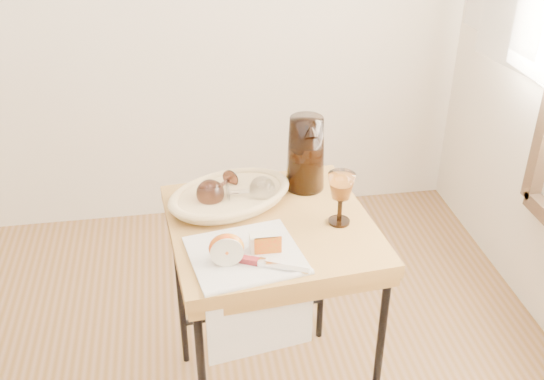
{
  "coord_description": "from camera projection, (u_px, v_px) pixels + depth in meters",
  "views": [
    {
      "loc": [
        0.43,
        -1.03,
        1.76
      ],
      "look_at": [
        0.68,
        0.49,
        0.86
      ],
      "focal_mm": 42.05,
      "sensor_mm": 36.0,
      "label": 1
    }
  ],
  "objects": [
    {
      "name": "side_table",
      "position": [
        271.0,
        318.0,
        2.05
      ],
      "size": [
        0.63,
        0.63,
        0.74
      ],
      "primitive_type": null,
      "rotation": [
        0.0,
        0.0,
        0.09
      ],
      "color": "brown",
      "rests_on": "floor"
    },
    {
      "name": "apple_half",
      "position": [
        226.0,
        248.0,
        1.66
      ],
      "size": [
        0.1,
        0.05,
        0.09
      ],
      "primitive_type": "ellipsoid",
      "rotation": [
        0.0,
        0.0,
        -0.04
      ],
      "color": "red",
      "rests_on": "tea_towel"
    },
    {
      "name": "table_knife",
      "position": [
        265.0,
        263.0,
        1.66
      ],
      "size": [
        0.21,
        0.11,
        0.02
      ],
      "primitive_type": null,
      "rotation": [
        0.0,
        0.0,
        -0.44
      ],
      "color": "silver",
      "rests_on": "tea_towel"
    },
    {
      "name": "goblet_lying_a",
      "position": [
        219.0,
        187.0,
        1.93
      ],
      "size": [
        0.15,
        0.16,
        0.09
      ],
      "primitive_type": null,
      "rotation": [
        0.0,
        0.0,
        4.0
      ],
      "color": "#4F2E22",
      "rests_on": "bread_basket"
    },
    {
      "name": "goblet_lying_b",
      "position": [
        248.0,
        191.0,
        1.91
      ],
      "size": [
        0.14,
        0.09,
        0.08
      ],
      "primitive_type": null,
      "rotation": [
        0.0,
        0.0,
        0.05
      ],
      "color": "white",
      "rests_on": "bread_basket"
    },
    {
      "name": "bread_basket",
      "position": [
        230.0,
        198.0,
        1.93
      ],
      "size": [
        0.41,
        0.36,
        0.04
      ],
      "primitive_type": null,
      "rotation": [
        0.0,
        0.0,
        0.41
      ],
      "color": "tan",
      "rests_on": "side_table"
    },
    {
      "name": "apple_wedge",
      "position": [
        263.0,
        242.0,
        1.72
      ],
      "size": [
        0.07,
        0.04,
        0.05
      ],
      "primitive_type": "cube",
      "rotation": [
        0.0,
        0.0,
        -0.02
      ],
      "color": "beige",
      "rests_on": "tea_towel"
    },
    {
      "name": "wine_goblet",
      "position": [
        340.0,
        199.0,
        1.82
      ],
      "size": [
        0.1,
        0.1,
        0.16
      ],
      "primitive_type": null,
      "rotation": [
        0.0,
        0.0,
        0.43
      ],
      "color": "white",
      "rests_on": "side_table"
    },
    {
      "name": "pitcher",
      "position": [
        306.0,
        153.0,
        1.98
      ],
      "size": [
        0.18,
        0.25,
        0.28
      ],
      "primitive_type": null,
      "rotation": [
        0.0,
        0.0,
        -0.05
      ],
      "color": "black",
      "rests_on": "side_table"
    },
    {
      "name": "tea_towel",
      "position": [
        245.0,
        254.0,
        1.72
      ],
      "size": [
        0.33,
        0.31,
        0.01
      ],
      "primitive_type": "cube",
      "rotation": [
        0.0,
        0.0,
        0.17
      ],
      "color": "white",
      "rests_on": "side_table"
    }
  ]
}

